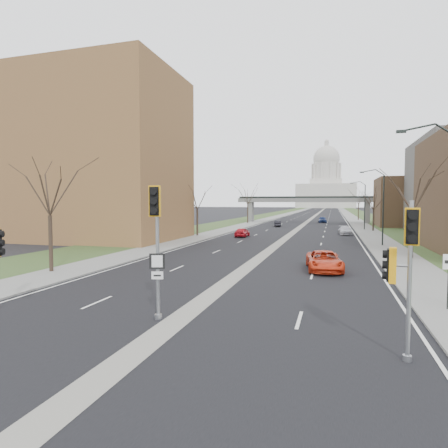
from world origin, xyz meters
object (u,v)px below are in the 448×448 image
at_px(car_right_mid, 345,230).
at_px(car_right_far, 322,220).
at_px(car_right_near, 324,261).
at_px(car_left_far, 278,223).
at_px(signal_pole_right, 404,257).
at_px(signal_pole_median, 156,227).
at_px(car_left_near, 242,232).

distance_m(car_right_mid, car_right_far, 34.12).
bearing_deg(car_right_near, car_left_far, 95.19).
bearing_deg(car_right_near, car_right_far, 84.76).
distance_m(signal_pole_right, car_left_far, 65.41).
height_order(signal_pole_median, car_right_near, signal_pole_median).
relative_size(car_left_far, car_right_far, 0.88).
xyz_separation_m(car_left_near, car_left_far, (1.71, 23.99, -0.03)).
height_order(signal_pole_right, car_right_far, signal_pole_right).
bearing_deg(signal_pole_right, car_left_near, 117.59).
bearing_deg(signal_pole_median, signal_pole_right, -26.23).
distance_m(car_left_far, car_right_far, 19.75).
bearing_deg(car_left_far, car_left_near, 77.96).
relative_size(signal_pole_right, car_left_far, 1.31).
xyz_separation_m(car_right_near, car_right_mid, (2.41, 32.34, -0.07)).
distance_m(car_left_near, car_right_far, 43.06).
bearing_deg(signal_pole_right, car_left_far, 108.88).
height_order(signal_pole_median, car_left_far, signal_pole_median).
bearing_deg(car_left_near, car_right_far, -102.94).
xyz_separation_m(car_left_far, car_right_mid, (12.76, -15.99, 0.02)).
distance_m(car_left_far, car_right_mid, 20.46).
xyz_separation_m(signal_pole_median, car_right_near, (6.52, 14.18, -3.29)).
xyz_separation_m(car_left_near, car_right_far, (10.15, 41.85, 0.08)).
distance_m(signal_pole_median, car_left_far, 62.72).
distance_m(car_left_near, car_right_mid, 16.53).
bearing_deg(signal_pole_median, car_right_near, 48.44).
bearing_deg(signal_pole_right, car_right_near, 107.13).
distance_m(signal_pole_right, car_right_far, 82.06).
xyz_separation_m(signal_pole_right, car_left_far, (-13.05, 64.04, -2.71)).
bearing_deg(car_right_far, signal_pole_median, -99.66).
bearing_deg(signal_pole_median, car_right_far, 69.86).
distance_m(car_right_near, car_right_mid, 32.43).
height_order(car_left_far, car_right_near, car_right_near).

